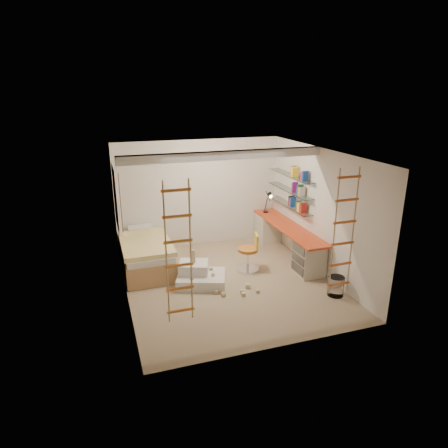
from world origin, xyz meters
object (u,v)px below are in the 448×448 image
object	(u,v)px
desk	(287,240)
play_platform	(199,276)
swivel_chair	(249,257)
bed	(146,254)

from	to	relation	value
desk	play_platform	xyz separation A→B (m)	(-2.29, -0.71, -0.24)
swivel_chair	desk	bearing A→B (deg)	22.22
desk	swivel_chair	distance (m)	1.22
swivel_chair	play_platform	bearing A→B (deg)	-167.92
bed	play_platform	size ratio (longest dim) A/B	1.77
bed	swivel_chair	size ratio (longest dim) A/B	2.41
desk	bed	world-z (taller)	desk
desk	swivel_chair	bearing A→B (deg)	-157.78
desk	play_platform	bearing A→B (deg)	-162.81
swivel_chair	bed	bearing A→B (deg)	158.40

